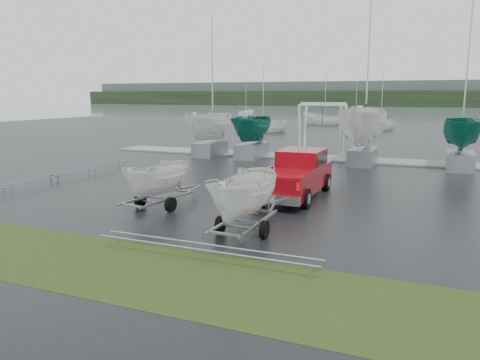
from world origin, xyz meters
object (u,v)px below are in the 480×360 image
boat_hoist (322,122)px  pickup_truck (297,173)px  trailer_parked (157,153)px  trailer_hitched (244,157)px

boat_hoist → pickup_truck: bearing=-81.7°
pickup_truck → trailer_parked: 6.72m
pickup_truck → trailer_hitched: bearing=-90.0°
trailer_hitched → boat_hoist: (-2.00, 19.79, 0.02)m
pickup_truck → trailer_parked: trailer_parked is taller
pickup_truck → boat_hoist: size_ratio=1.53×
pickup_truck → trailer_parked: (-4.63, -4.71, 1.26)m
pickup_truck → boat_hoist: boat_hoist is taller
trailer_hitched → boat_hoist: bearing=95.1°
trailer_hitched → trailer_parked: bearing=156.7°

